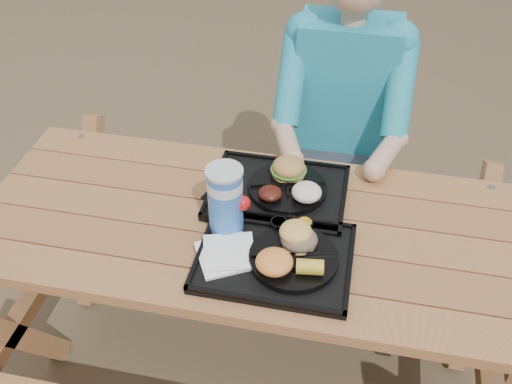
# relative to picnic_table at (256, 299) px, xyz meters

# --- Properties ---
(ground) EXTENTS (60.00, 60.00, 0.00)m
(ground) POSITION_rel_picnic_table_xyz_m (0.00, 0.00, -0.38)
(ground) COLOR #999999
(ground) RESTS_ON ground
(picnic_table) EXTENTS (1.80, 1.49, 0.75)m
(picnic_table) POSITION_rel_picnic_table_xyz_m (0.00, 0.00, 0.00)
(picnic_table) COLOR #999999
(picnic_table) RESTS_ON ground
(tray_near) EXTENTS (0.45, 0.35, 0.02)m
(tray_near) POSITION_rel_picnic_table_xyz_m (0.09, -0.15, 0.39)
(tray_near) COLOR black
(tray_near) RESTS_ON picnic_table
(tray_far) EXTENTS (0.45, 0.35, 0.02)m
(tray_far) POSITION_rel_picnic_table_xyz_m (0.04, 0.15, 0.39)
(tray_far) COLOR black
(tray_far) RESTS_ON picnic_table
(plate_near) EXTENTS (0.26, 0.26, 0.02)m
(plate_near) POSITION_rel_picnic_table_xyz_m (0.14, -0.15, 0.41)
(plate_near) COLOR black
(plate_near) RESTS_ON tray_near
(plate_far) EXTENTS (0.26, 0.26, 0.02)m
(plate_far) POSITION_rel_picnic_table_xyz_m (0.07, 0.16, 0.41)
(plate_far) COLOR black
(plate_far) RESTS_ON tray_far
(napkin_stack) EXTENTS (0.21, 0.21, 0.02)m
(napkin_stack) POSITION_rel_picnic_table_xyz_m (-0.06, -0.18, 0.40)
(napkin_stack) COLOR white
(napkin_stack) RESTS_ON tray_near
(soda_cup) EXTENTS (0.11, 0.11, 0.21)m
(soda_cup) POSITION_rel_picnic_table_xyz_m (-0.08, -0.05, 0.50)
(soda_cup) COLOR blue
(soda_cup) RESTS_ON tray_near
(condiment_bbq) EXTENTS (0.05, 0.05, 0.03)m
(condiment_bbq) POSITION_rel_picnic_table_xyz_m (0.08, -0.03, 0.41)
(condiment_bbq) COLOR black
(condiment_bbq) RESTS_ON tray_near
(condiment_mustard) EXTENTS (0.05, 0.05, 0.03)m
(condiment_mustard) POSITION_rel_picnic_table_xyz_m (0.16, -0.02, 0.41)
(condiment_mustard) COLOR orange
(condiment_mustard) RESTS_ON tray_near
(sandwich) EXTENTS (0.10, 0.10, 0.11)m
(sandwich) POSITION_rel_picnic_table_xyz_m (0.15, -0.10, 0.47)
(sandwich) COLOR #EEB754
(sandwich) RESTS_ON plate_near
(mac_cheese) EXTENTS (0.11, 0.11, 0.05)m
(mac_cheese) POSITION_rel_picnic_table_xyz_m (0.10, -0.21, 0.44)
(mac_cheese) COLOR #F79941
(mac_cheese) RESTS_ON plate_near
(corn_cob) EXTENTS (0.09, 0.09, 0.04)m
(corn_cob) POSITION_rel_picnic_table_xyz_m (0.20, -0.21, 0.44)
(corn_cob) COLOR gold
(corn_cob) RESTS_ON plate_near
(cutlery_far) EXTENTS (0.06, 0.19, 0.01)m
(cutlery_far) POSITION_rel_picnic_table_xyz_m (-0.13, 0.15, 0.40)
(cutlery_far) COLOR black
(cutlery_far) RESTS_ON tray_far
(burger) EXTENTS (0.11, 0.11, 0.10)m
(burger) POSITION_rel_picnic_table_xyz_m (0.07, 0.21, 0.47)
(burger) COLOR #B88341
(burger) RESTS_ON plate_far
(baked_beans) EXTENTS (0.08, 0.08, 0.03)m
(baked_beans) POSITION_rel_picnic_table_xyz_m (0.03, 0.09, 0.43)
(baked_beans) COLOR #45150D
(baked_beans) RESTS_ON plate_far
(potato_salad) EXTENTS (0.10, 0.10, 0.05)m
(potato_salad) POSITION_rel_picnic_table_xyz_m (0.14, 0.10, 0.44)
(potato_salad) COLOR white
(potato_salad) RESTS_ON plate_far
(diner) EXTENTS (0.48, 0.84, 1.28)m
(diner) POSITION_rel_picnic_table_xyz_m (0.21, 0.71, 0.27)
(diner) COLOR #19A1B2
(diner) RESTS_ON ground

